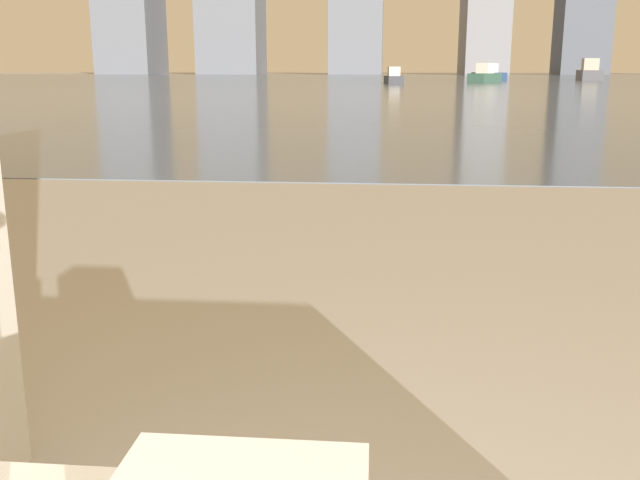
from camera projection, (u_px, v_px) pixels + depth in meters
name	position (u px, v px, depth m)	size (l,w,h in m)	color
harbor_water	(387.00, 81.00, 60.09)	(180.00, 110.00, 0.01)	slate
harbor_boat_0	(489.00, 74.00, 62.46)	(2.74, 3.97, 1.42)	navy
harbor_boat_1	(394.00, 78.00, 48.73)	(1.37, 3.11, 1.13)	#2D2D33
harbor_boat_2	(590.00, 73.00, 61.25)	(2.34, 5.11, 1.85)	#4C4C51
harbor_boat_3	(485.00, 75.00, 53.63)	(2.92, 3.93, 1.41)	#335647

